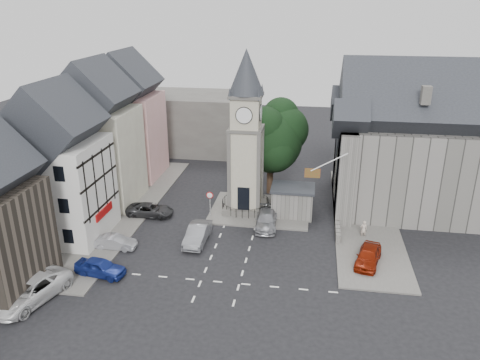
% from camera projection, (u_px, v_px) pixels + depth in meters
% --- Properties ---
extents(ground, '(120.00, 120.00, 0.00)m').
position_uv_depth(ground, '(232.00, 247.00, 41.17)').
color(ground, black).
rests_on(ground, ground).
extents(pavement_west, '(6.00, 30.00, 0.14)m').
position_uv_depth(pavement_west, '(124.00, 209.00, 48.51)').
color(pavement_west, '#595651').
rests_on(pavement_west, ground).
extents(pavement_east, '(6.00, 26.00, 0.14)m').
position_uv_depth(pavement_east, '(364.00, 217.00, 46.76)').
color(pavement_east, '#595651').
rests_on(pavement_east, ground).
extents(central_island, '(10.00, 8.00, 0.16)m').
position_uv_depth(central_island, '(260.00, 210.00, 48.29)').
color(central_island, '#595651').
rests_on(central_island, ground).
extents(road_markings, '(20.00, 8.00, 0.01)m').
position_uv_depth(road_markings, '(220.00, 282.00, 36.10)').
color(road_markings, silver).
rests_on(road_markings, ground).
extents(clock_tower, '(4.86, 4.86, 16.25)m').
position_uv_depth(clock_tower, '(246.00, 134.00, 45.61)').
color(clock_tower, '#4C4944').
rests_on(clock_tower, ground).
extents(stone_shelter, '(4.30, 3.30, 3.08)m').
position_uv_depth(stone_shelter, '(292.00, 201.00, 46.82)').
color(stone_shelter, '#5F5D58').
rests_on(stone_shelter, ground).
extents(town_tree, '(7.20, 7.20, 10.80)m').
position_uv_depth(town_tree, '(271.00, 133.00, 50.35)').
color(town_tree, black).
rests_on(town_tree, ground).
extents(warning_sign_post, '(0.70, 0.19, 2.85)m').
position_uv_depth(warning_sign_post, '(210.00, 200.00, 45.92)').
color(warning_sign_post, black).
rests_on(warning_sign_post, ground).
extents(terrace_pink, '(8.10, 7.60, 12.80)m').
position_uv_depth(terrace_pink, '(128.00, 123.00, 55.82)').
color(terrace_pink, '#DDA098').
rests_on(terrace_pink, ground).
extents(terrace_cream, '(8.10, 7.60, 12.80)m').
position_uv_depth(terrace_cream, '(98.00, 142.00, 48.45)').
color(terrace_cream, beige).
rests_on(terrace_cream, ground).
extents(terrace_tudor, '(8.10, 7.60, 12.00)m').
position_uv_depth(terrace_tudor, '(59.00, 172.00, 41.22)').
color(terrace_tudor, silver).
rests_on(terrace_tudor, ground).
extents(backdrop_west, '(20.00, 10.00, 8.00)m').
position_uv_depth(backdrop_west, '(184.00, 122.00, 67.29)').
color(backdrop_west, '#4C4944').
rests_on(backdrop_west, ground).
extents(east_building, '(14.40, 11.40, 12.60)m').
position_uv_depth(east_building, '(404.00, 151.00, 46.76)').
color(east_building, '#5F5D58').
rests_on(east_building, ground).
extents(east_boundary_wall, '(0.40, 16.00, 0.90)m').
position_uv_depth(east_boundary_wall, '(335.00, 204.00, 48.87)').
color(east_boundary_wall, '#5F5D58').
rests_on(east_boundary_wall, ground).
extents(flagpole, '(3.68, 0.10, 2.74)m').
position_uv_depth(flagpole, '(329.00, 162.00, 41.16)').
color(flagpole, white).
rests_on(flagpole, ground).
extents(car_west_blue, '(4.28, 2.21, 1.39)m').
position_uv_depth(car_west_blue, '(100.00, 267.00, 36.79)').
color(car_west_blue, navy).
rests_on(car_west_blue, ground).
extents(car_west_silver, '(3.73, 1.36, 1.22)m').
position_uv_depth(car_west_silver, '(115.00, 242.00, 40.79)').
color(car_west_silver, '#A0A1A8').
rests_on(car_west_silver, ground).
extents(car_west_grey, '(4.70, 2.23, 1.30)m').
position_uv_depth(car_west_grey, '(150.00, 210.00, 46.95)').
color(car_west_grey, '#2D2D30').
rests_on(car_west_grey, ground).
extents(car_island_silver, '(1.74, 4.81, 1.58)m').
position_uv_depth(car_island_silver, '(198.00, 234.00, 41.83)').
color(car_island_silver, gray).
rests_on(car_island_silver, ground).
extents(car_island_east, '(2.25, 4.98, 1.42)m').
position_uv_depth(car_island_east, '(266.00, 220.00, 44.70)').
color(car_island_east, gray).
rests_on(car_island_east, ground).
extents(car_east_red, '(2.81, 4.68, 1.49)m').
position_uv_depth(car_east_red, '(368.00, 256.00, 38.33)').
color(car_east_red, maroon).
rests_on(car_east_red, ground).
extents(van_sw_white, '(4.46, 6.70, 1.71)m').
position_uv_depth(van_sw_white, '(30.00, 291.00, 33.56)').
color(van_sw_white, silver).
rests_on(van_sw_white, ground).
extents(pedestrian, '(0.67, 0.49, 1.69)m').
position_uv_depth(pedestrian, '(364.00, 229.00, 42.56)').
color(pedestrian, '#C2B1A0').
rests_on(pedestrian, ground).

